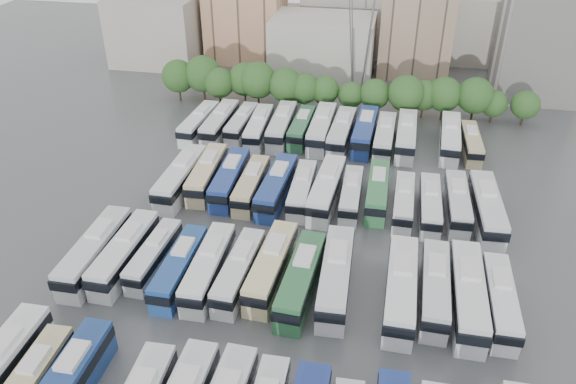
% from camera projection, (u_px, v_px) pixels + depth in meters
% --- Properties ---
extents(ground, '(220.00, 220.00, 0.00)m').
position_uv_depth(ground, '(297.00, 256.00, 64.20)').
color(ground, '#424447').
rests_on(ground, ground).
extents(tree_line, '(65.81, 7.98, 8.41)m').
position_uv_depth(tree_line, '(324.00, 87.00, 97.62)').
color(tree_line, black).
rests_on(tree_line, ground).
extents(city_buildings, '(102.00, 35.00, 20.00)m').
position_uv_depth(city_buildings, '(325.00, 22.00, 121.49)').
color(city_buildings, '#9E998E').
rests_on(city_buildings, ground).
extents(apartment_tower, '(14.00, 14.00, 26.00)m').
position_uv_depth(apartment_tower, '(544.00, 25.00, 100.21)').
color(apartment_tower, silver).
rests_on(apartment_tower, ground).
extents(bus_r1_s0, '(3.10, 13.46, 4.21)m').
position_uv_depth(bus_r1_s0, '(95.00, 251.00, 61.65)').
color(bus_r1_s0, silver).
rests_on(bus_r1_s0, ground).
extents(bus_r1_s1, '(2.99, 12.84, 4.01)m').
position_uv_depth(bus_r1_s1, '(125.00, 253.00, 61.53)').
color(bus_r1_s1, silver).
rests_on(bus_r1_s1, ground).
extents(bus_r1_s2, '(2.73, 10.90, 3.40)m').
position_uv_depth(bus_r1_s2, '(154.00, 255.00, 61.67)').
color(bus_r1_s2, silver).
rests_on(bus_r1_s2, ground).
extents(bus_r1_s3, '(2.61, 11.86, 3.72)m').
position_uv_depth(bus_r1_s3, '(180.00, 267.00, 59.64)').
color(bus_r1_s3, navy).
rests_on(bus_r1_s3, ground).
extents(bus_r1_s4, '(2.96, 12.54, 3.92)m').
position_uv_depth(bus_r1_s4, '(209.00, 267.00, 59.47)').
color(bus_r1_s4, silver).
rests_on(bus_r1_s4, ground).
extents(bus_r1_s5, '(3.04, 11.92, 3.71)m').
position_uv_depth(bus_r1_s5, '(239.00, 271.00, 59.12)').
color(bus_r1_s5, silver).
rests_on(bus_r1_s5, ground).
extents(bus_r1_s6, '(3.44, 12.95, 4.02)m').
position_uv_depth(bus_r1_s6, '(271.00, 266.00, 59.54)').
color(bus_r1_s6, beige).
rests_on(bus_r1_s6, ground).
extents(bus_r1_s7, '(3.44, 13.07, 4.06)m').
position_uv_depth(bus_r1_s7, '(301.00, 279.00, 57.72)').
color(bus_r1_s7, '#2B653C').
rests_on(bus_r1_s7, ground).
extents(bus_r1_s8, '(3.48, 13.68, 4.26)m').
position_uv_depth(bus_r1_s8, '(336.00, 276.00, 58.01)').
color(bus_r1_s8, silver).
rests_on(bus_r1_s8, ground).
extents(bus_r1_s10, '(3.11, 13.67, 4.28)m').
position_uv_depth(bus_r1_s10, '(401.00, 288.00, 56.38)').
color(bus_r1_s10, white).
rests_on(bus_r1_s10, ground).
extents(bus_r1_s11, '(3.00, 12.57, 3.93)m').
position_uv_depth(bus_r1_s11, '(435.00, 288.00, 56.68)').
color(bus_r1_s11, silver).
rests_on(bus_r1_s11, ground).
extents(bus_r1_s12, '(2.99, 13.64, 4.28)m').
position_uv_depth(bus_r1_s12, '(468.00, 294.00, 55.60)').
color(bus_r1_s12, silver).
rests_on(bus_r1_s12, ground).
extents(bus_r1_s13, '(2.62, 11.85, 3.72)m').
position_uv_depth(bus_r1_s13, '(500.00, 300.00, 55.22)').
color(bus_r1_s13, silver).
rests_on(bus_r1_s13, ground).
extents(bus_r2_s1, '(3.02, 13.59, 4.26)m').
position_uv_depth(bus_r2_s1, '(181.00, 177.00, 75.49)').
color(bus_r2_s1, silver).
rests_on(bus_r2_s1, ground).
extents(bus_r2_s2, '(3.37, 12.75, 3.96)m').
position_uv_depth(bus_r2_s2, '(207.00, 174.00, 76.66)').
color(bus_r2_s2, beige).
rests_on(bus_r2_s2, ground).
extents(bus_r2_s3, '(3.17, 12.80, 3.99)m').
position_uv_depth(bus_r2_s3, '(230.00, 178.00, 75.48)').
color(bus_r2_s3, navy).
rests_on(bus_r2_s3, ground).
extents(bus_r2_s4, '(2.67, 11.82, 3.70)m').
position_uv_depth(bus_r2_s4, '(251.00, 185.00, 74.35)').
color(bus_r2_s4, '#C4B287').
rests_on(bus_r2_s4, ground).
extents(bus_r2_s5, '(3.33, 13.06, 4.07)m').
position_uv_depth(bus_r2_s5, '(277.00, 186.00, 73.64)').
color(bus_r2_s5, navy).
rests_on(bus_r2_s5, ground).
extents(bus_r2_s6, '(2.84, 11.61, 3.62)m').
position_uv_depth(bus_r2_s6, '(302.00, 190.00, 73.36)').
color(bus_r2_s6, silver).
rests_on(bus_r2_s6, ground).
extents(bus_r2_s7, '(3.57, 13.47, 4.19)m').
position_uv_depth(bus_r2_s7, '(327.00, 189.00, 72.94)').
color(bus_r2_s7, white).
rests_on(bus_r2_s7, ground).
extents(bus_r2_s8, '(2.65, 11.11, 3.47)m').
position_uv_depth(bus_r2_s8, '(351.00, 195.00, 72.45)').
color(bus_r2_s8, silver).
rests_on(bus_r2_s8, ground).
extents(bus_r2_s9, '(2.75, 12.11, 3.79)m').
position_uv_depth(bus_r2_s9, '(377.00, 191.00, 72.96)').
color(bus_r2_s9, '#317341').
rests_on(bus_r2_s9, ground).
extents(bus_r2_s10, '(2.58, 11.19, 3.50)m').
position_uv_depth(bus_r2_s10, '(404.00, 202.00, 70.94)').
color(bus_r2_s10, silver).
rests_on(bus_r2_s10, ground).
extents(bus_r2_s11, '(2.61, 11.56, 3.62)m').
position_uv_depth(bus_r2_s11, '(430.00, 205.00, 70.22)').
color(bus_r2_s11, silver).
rests_on(bus_r2_s11, ground).
extents(bus_r2_s12, '(2.86, 12.04, 3.76)m').
position_uv_depth(bus_r2_s12, '(457.00, 203.00, 70.48)').
color(bus_r2_s12, silver).
rests_on(bus_r2_s12, ground).
extents(bus_r2_s13, '(3.59, 13.71, 4.26)m').
position_uv_depth(bus_r2_s13, '(487.00, 209.00, 68.90)').
color(bus_r2_s13, silver).
rests_on(bus_r2_s13, ground).
extents(bus_r3_s0, '(3.29, 12.39, 3.85)m').
position_uv_depth(bus_r3_s0, '(199.00, 123.00, 91.00)').
color(bus_r3_s0, silver).
rests_on(bus_r3_s0, ground).
extents(bus_r3_s1, '(3.03, 12.95, 4.05)m').
position_uv_depth(bus_r3_s1, '(220.00, 123.00, 90.81)').
color(bus_r3_s1, silver).
rests_on(bus_r3_s1, ground).
extents(bus_r3_s2, '(2.88, 11.71, 3.65)m').
position_uv_depth(bus_r3_s2, '(242.00, 123.00, 91.12)').
color(bus_r3_s2, silver).
rests_on(bus_r3_s2, ground).
extents(bus_r3_s3, '(3.27, 12.51, 3.89)m').
position_uv_depth(bus_r3_s3, '(259.00, 127.00, 89.52)').
color(bus_r3_s3, white).
rests_on(bus_r3_s3, ground).
extents(bus_r3_s4, '(3.22, 13.30, 4.15)m').
position_uv_depth(bus_r3_s4, '(282.00, 126.00, 89.79)').
color(bus_r3_s4, silver).
rests_on(bus_r3_s4, ground).
extents(bus_r3_s5, '(2.81, 11.90, 3.72)m').
position_uv_depth(bus_r3_s5, '(302.00, 127.00, 89.75)').
color(bus_r3_s5, '#2C6741').
rests_on(bus_r3_s5, ground).
extents(bus_r3_s6, '(3.06, 13.72, 4.30)m').
position_uv_depth(bus_r3_s6, '(322.00, 128.00, 88.82)').
color(bus_r3_s6, silver).
rests_on(bus_r3_s6, ground).
extents(bus_r3_s7, '(3.39, 13.38, 4.17)m').
position_uv_depth(bus_r3_s7, '(342.00, 132.00, 87.70)').
color(bus_r3_s7, silver).
rests_on(bus_r3_s7, ground).
extents(bus_r3_s8, '(3.38, 13.53, 4.22)m').
position_uv_depth(bus_r3_s8, '(365.00, 131.00, 87.97)').
color(bus_r3_s8, navy).
rests_on(bus_r3_s8, ground).
extents(bus_r3_s9, '(3.02, 12.65, 3.95)m').
position_uv_depth(bus_r3_s9, '(385.00, 137.00, 86.56)').
color(bus_r3_s9, silver).
rests_on(bus_r3_s9, ground).
extents(bus_r3_s10, '(3.13, 13.39, 4.19)m').
position_uv_depth(bus_r3_s10, '(406.00, 135.00, 86.69)').
color(bus_r3_s10, silver).
rests_on(bus_r3_s10, ground).
extents(bus_r3_s12, '(3.50, 13.32, 4.14)m').
position_uv_depth(bus_r3_s12, '(450.00, 138.00, 86.06)').
color(bus_r3_s12, white).
rests_on(bus_r3_s12, ground).
extents(bus_r3_s13, '(2.85, 11.12, 3.46)m').
position_uv_depth(bus_r3_s13, '(471.00, 143.00, 85.24)').
color(bus_r3_s13, tan).
rests_on(bus_r3_s13, ground).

